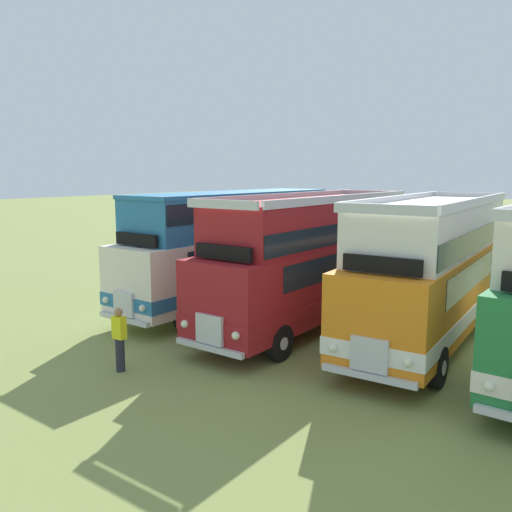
# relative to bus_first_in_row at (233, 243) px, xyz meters

# --- Properties ---
(ground_plane) EXTENTS (200.00, 200.00, 0.00)m
(ground_plane) POSITION_rel_bus_first_in_row_xyz_m (9.91, -0.44, -2.47)
(ground_plane) COLOR olive
(bus_first_in_row) EXTENTS (2.81, 10.85, 4.49)m
(bus_first_in_row) POSITION_rel_bus_first_in_row_xyz_m (0.00, 0.00, 0.00)
(bus_first_in_row) COLOR silver
(bus_first_in_row) RESTS_ON ground
(bus_second_in_row) EXTENTS (2.70, 10.71, 4.52)m
(bus_second_in_row) POSITION_rel_bus_first_in_row_xyz_m (3.97, -0.59, -0.11)
(bus_second_in_row) COLOR maroon
(bus_second_in_row) RESTS_ON ground
(bus_third_in_row) EXTENTS (3.02, 10.24, 4.52)m
(bus_third_in_row) POSITION_rel_bus_first_in_row_xyz_m (7.93, -0.22, -0.12)
(bus_third_in_row) COLOR orange
(bus_third_in_row) RESTS_ON ground
(marshal_person) EXTENTS (0.36, 0.24, 1.73)m
(marshal_person) POSITION_rel_bus_first_in_row_xyz_m (2.07, -7.50, -1.59)
(marshal_person) COLOR #23232D
(marshal_person) RESTS_ON ground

